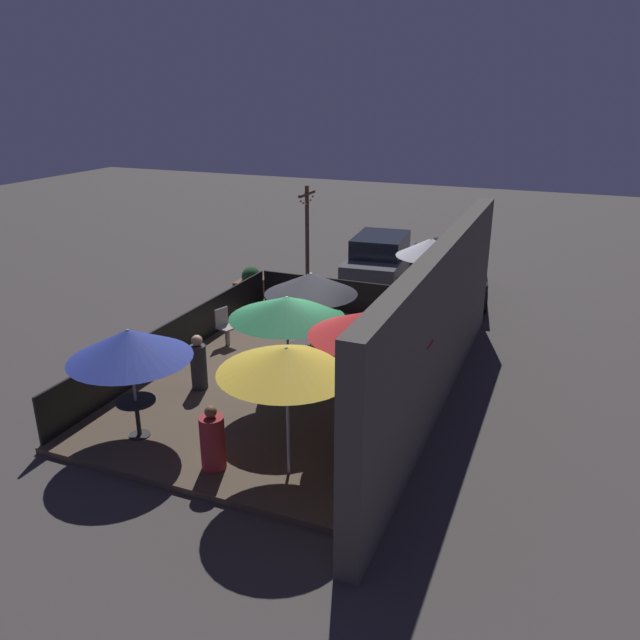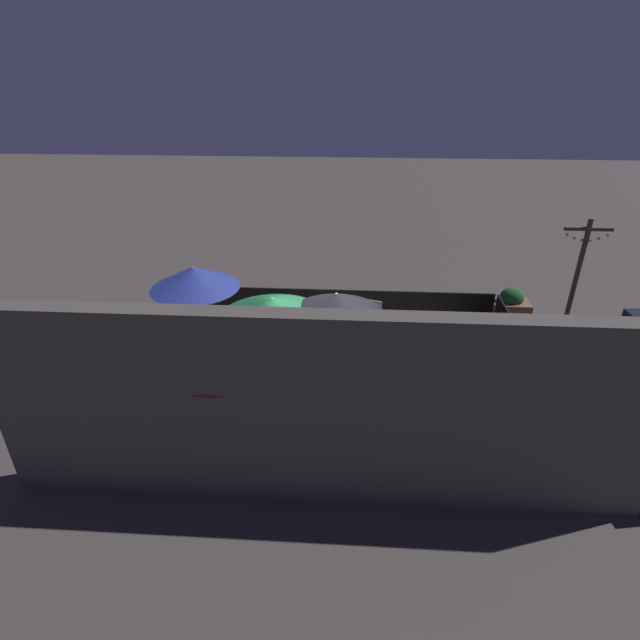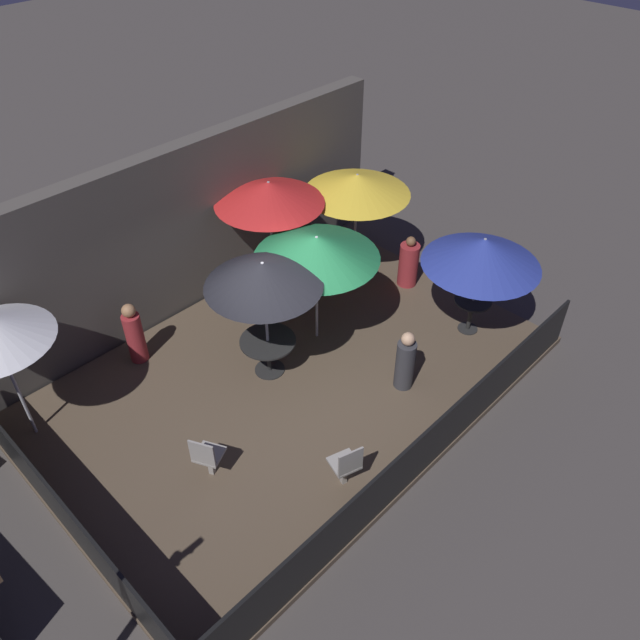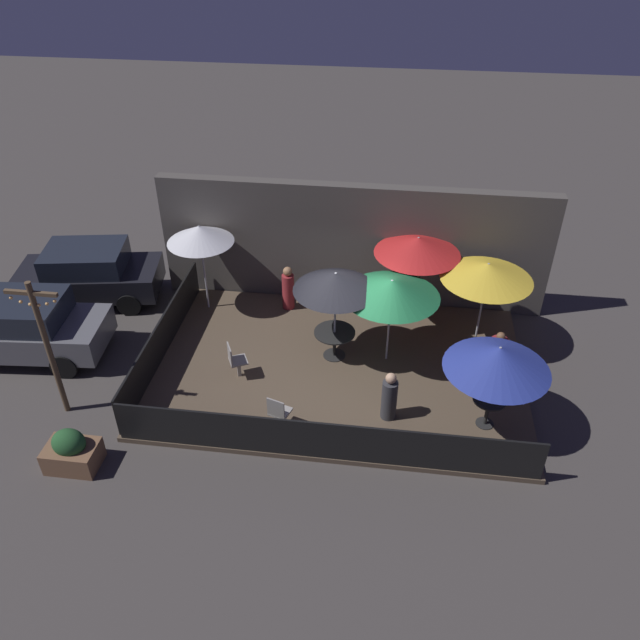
% 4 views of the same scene
% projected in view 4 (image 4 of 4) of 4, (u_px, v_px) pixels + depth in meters
% --- Properties ---
extents(ground_plane, '(60.00, 60.00, 0.00)m').
position_uv_depth(ground_plane, '(339.00, 370.00, 15.07)').
color(ground_plane, '#423D3A').
extents(patio_deck, '(8.75, 5.91, 0.12)m').
position_uv_depth(patio_deck, '(339.00, 368.00, 15.04)').
color(patio_deck, brown).
rests_on(patio_deck, ground_plane).
extents(building_wall, '(10.35, 0.36, 3.43)m').
position_uv_depth(building_wall, '(352.00, 245.00, 16.66)').
color(building_wall, '#4C4742').
rests_on(building_wall, ground_plane).
extents(fence_front, '(8.55, 0.05, 0.95)m').
position_uv_depth(fence_front, '(324.00, 441.00, 12.37)').
color(fence_front, black).
rests_on(fence_front, patio_deck).
extents(fence_side_left, '(0.05, 5.71, 0.95)m').
position_uv_depth(fence_side_left, '(163.00, 337.00, 15.19)').
color(fence_side_left, black).
rests_on(fence_side_left, patio_deck).
extents(patio_umbrella_0, '(1.96, 1.96, 2.36)m').
position_uv_depth(patio_umbrella_0, '(335.00, 282.00, 14.13)').
color(patio_umbrella_0, '#B2B2B7').
rests_on(patio_umbrella_0, patio_deck).
extents(patio_umbrella_1, '(2.16, 2.16, 2.08)m').
position_uv_depth(patio_umbrella_1, '(498.00, 358.00, 12.38)').
color(patio_umbrella_1, '#B2B2B7').
rests_on(patio_umbrella_1, patio_deck).
extents(patio_umbrella_2, '(2.17, 2.17, 2.40)m').
position_uv_depth(patio_umbrella_2, '(418.00, 246.00, 15.45)').
color(patio_umbrella_2, '#B2B2B7').
rests_on(patio_umbrella_2, patio_deck).
extents(patio_umbrella_3, '(2.20, 2.20, 2.25)m').
position_uv_depth(patio_umbrella_3, '(487.00, 271.00, 14.69)').
color(patio_umbrella_3, '#B2B2B7').
rests_on(patio_umbrella_3, patio_deck).
extents(patio_umbrella_4, '(2.25, 2.25, 2.24)m').
position_uv_depth(patio_umbrella_4, '(392.00, 288.00, 14.09)').
color(patio_umbrella_4, '#B2B2B7').
rests_on(patio_umbrella_4, patio_deck).
extents(patio_umbrella_5, '(1.72, 1.72, 2.46)m').
position_uv_depth(patio_umbrella_5, '(200.00, 234.00, 15.82)').
color(patio_umbrella_5, '#B2B2B7').
rests_on(patio_umbrella_5, patio_deck).
extents(dining_table_0, '(0.99, 0.99, 0.72)m').
position_uv_depth(dining_table_0, '(335.00, 337.00, 15.03)').
color(dining_table_0, black).
rests_on(dining_table_0, patio_deck).
extents(dining_table_1, '(0.70, 0.70, 0.72)m').
position_uv_depth(dining_table_1, '(489.00, 405.00, 13.10)').
color(dining_table_1, black).
rests_on(dining_table_1, patio_deck).
extents(patio_chair_0, '(0.50, 0.50, 0.92)m').
position_uv_depth(patio_chair_0, '(279.00, 412.00, 13.00)').
color(patio_chair_0, gray).
rests_on(patio_chair_0, patio_deck).
extents(patio_chair_1, '(0.54, 0.54, 0.91)m').
position_uv_depth(patio_chair_1, '(235.00, 360.00, 14.44)').
color(patio_chair_1, gray).
rests_on(patio_chair_1, patio_deck).
extents(patron_0, '(0.40, 0.40, 1.26)m').
position_uv_depth(patron_0, '(288.00, 289.00, 16.76)').
color(patron_0, maroon).
rests_on(patron_0, patio_deck).
extents(patron_1, '(0.48, 0.48, 1.19)m').
position_uv_depth(patron_1, '(389.00, 397.00, 13.31)').
color(patron_1, '#333338').
rests_on(patron_1, patio_deck).
extents(patron_2, '(0.50, 0.50, 1.15)m').
position_uv_depth(patron_2, '(497.00, 355.00, 14.56)').
color(patron_2, maroon).
rests_on(patron_2, patio_deck).
extents(planter_box, '(1.03, 0.72, 0.94)m').
position_uv_depth(planter_box, '(71.00, 451.00, 12.41)').
color(planter_box, brown).
rests_on(planter_box, ground_plane).
extents(light_post, '(1.10, 0.12, 3.35)m').
position_uv_depth(light_post, '(46.00, 342.00, 12.86)').
color(light_post, brown).
rests_on(light_post, ground_plane).
extents(parked_car_0, '(4.12, 2.05, 1.62)m').
position_uv_depth(parked_car_0, '(22.00, 327.00, 15.11)').
color(parked_car_0, '#5B5B60').
rests_on(parked_car_0, ground_plane).
extents(parked_car_1, '(4.04, 2.33, 1.62)m').
position_uv_depth(parked_car_1, '(89.00, 273.00, 17.16)').
color(parked_car_1, black).
rests_on(parked_car_1, ground_plane).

